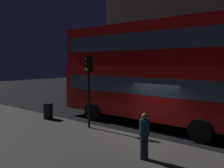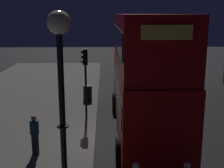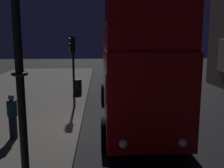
{
  "view_description": "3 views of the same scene",
  "coord_description": "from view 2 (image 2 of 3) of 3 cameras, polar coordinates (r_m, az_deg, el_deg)",
  "views": [
    {
      "loc": [
        6.04,
        -10.26,
        3.55
      ],
      "look_at": [
        -2.91,
        0.59,
        2.33
      ],
      "focal_mm": 39.59,
      "sensor_mm": 36.0,
      "label": 1
    },
    {
      "loc": [
        12.96,
        -0.11,
        5.72
      ],
      "look_at": [
        -2.88,
        0.3,
        2.03
      ],
      "focal_mm": 48.56,
      "sensor_mm": 36.0,
      "label": 2
    },
    {
      "loc": [
        10.67,
        0.27,
        3.74
      ],
      "look_at": [
        -2.41,
        0.92,
        1.46
      ],
      "focal_mm": 40.99,
      "sensor_mm": 36.0,
      "label": 3
    }
  ],
  "objects": [
    {
      "name": "pedestrian",
      "position": [
        12.74,
        -14.35,
        -9.2
      ],
      "size": [
        0.36,
        0.36,
        1.66
      ],
      "rotation": [
        0.0,
        0.0,
        1.55
      ],
      "color": "black",
      "rests_on": "sidewalk_slab"
    },
    {
      "name": "double_decker_bus",
      "position": [
        14.72,
        5.95,
        3.11
      ],
      "size": [
        11.02,
        2.96,
        5.69
      ],
      "rotation": [
        0.0,
        0.0,
        -0.01
      ],
      "color": "#9E0C0C",
      "rests_on": "ground"
    },
    {
      "name": "street_lamp",
      "position": [
        6.88,
        -9.59,
        1.18
      ],
      "size": [
        0.52,
        0.52,
        5.67
      ],
      "color": "black",
      "rests_on": "sidewalk_slab"
    },
    {
      "name": "litter_bin",
      "position": [
        20.16,
        -4.62,
        -1.64
      ],
      "size": [
        0.58,
        0.58,
        0.96
      ],
      "primitive_type": "cylinder",
      "color": "black",
      "rests_on": "sidewalk_slab"
    },
    {
      "name": "ground_plane",
      "position": [
        14.17,
        -0.92,
        -10.7
      ],
      "size": [
        80.0,
        80.0,
        0.0
      ],
      "primitive_type": "plane",
      "color": "black"
    },
    {
      "name": "traffic_light_near_kerb",
      "position": [
        16.32,
        -5.08,
        2.91
      ],
      "size": [
        0.34,
        0.37,
        3.78
      ],
      "rotation": [
        0.0,
        0.0,
        0.07
      ],
      "color": "black",
      "rests_on": "sidewalk_slab"
    }
  ]
}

